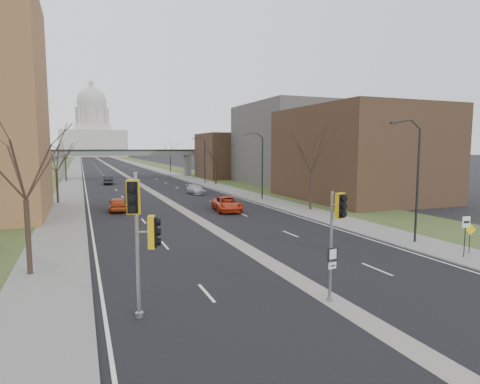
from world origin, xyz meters
TOP-DOWN VIEW (x-y plane):
  - ground at (0.00, 0.00)m, footprint 700.00×700.00m
  - road_surface at (0.00, 150.00)m, footprint 20.00×600.00m
  - median_strip at (0.00, 150.00)m, footprint 1.20×600.00m
  - sidewalk_right at (12.00, 150.00)m, footprint 4.00×600.00m
  - sidewalk_left at (-12.00, 150.00)m, footprint 4.00×600.00m
  - grass_verge_right at (18.00, 150.00)m, footprint 8.00×600.00m
  - grass_verge_left at (-18.00, 150.00)m, footprint 8.00×600.00m
  - commercial_block_near at (24.00, 28.00)m, footprint 16.00×20.00m
  - commercial_block_mid at (28.00, 52.00)m, footprint 18.00×22.00m
  - commercial_block_far at (22.00, 70.00)m, footprint 14.00×14.00m
  - pedestrian_bridge at (0.00, 80.00)m, footprint 34.00×3.00m
  - capitol at (0.00, 320.00)m, footprint 48.00×42.00m
  - streetlight_near at (10.99, 6.00)m, footprint 2.61×0.20m
  - streetlight_mid at (10.99, 32.00)m, footprint 2.61×0.20m
  - streetlight_far at (10.99, 58.00)m, footprint 2.61×0.20m
  - tree_left_a at (-13.00, 8.00)m, footprint 7.20×7.20m
  - tree_left_b at (-13.00, 38.00)m, footprint 6.75×6.75m
  - tree_left_c at (-13.00, 72.00)m, footprint 7.65×7.65m
  - tree_right_a at (13.00, 22.00)m, footprint 7.20×7.20m
  - tree_right_b at (13.00, 55.00)m, footprint 6.30×6.30m
  - tree_right_c at (13.00, 95.00)m, footprint 7.65×7.65m
  - signal_pole_left at (-8.16, 0.15)m, footprint 1.29×0.99m
  - signal_pole_median at (-0.12, -1.24)m, footprint 0.59×0.82m
  - speed_limit_sign at (11.53, 1.81)m, footprint 0.54×0.11m
  - warning_sign at (12.72, 2.41)m, footprint 0.72×0.18m
  - car_left_near at (-6.70, 29.20)m, footprint 2.07×4.60m
  - car_left_far at (-5.50, 63.24)m, footprint 1.90×4.82m
  - car_right_near at (4.31, 24.88)m, footprint 3.36×5.96m
  - car_right_mid at (5.53, 41.87)m, footprint 2.35×4.72m

SIDE VIEW (x-z plane):
  - ground at x=0.00m, z-range 0.00..0.00m
  - median_strip at x=0.00m, z-range -0.01..0.01m
  - road_surface at x=0.00m, z-range 0.00..0.01m
  - grass_verge_right at x=18.00m, z-range 0.00..0.10m
  - grass_verge_left at x=-18.00m, z-range 0.00..0.10m
  - sidewalk_right at x=12.00m, z-range 0.00..0.12m
  - sidewalk_left at x=-12.00m, z-range 0.00..0.12m
  - car_right_mid at x=5.53m, z-range 0.00..1.32m
  - car_left_near at x=-6.70m, z-range 0.00..1.53m
  - car_left_far at x=-5.50m, z-range 0.00..1.56m
  - car_right_near at x=4.31m, z-range 0.00..1.57m
  - warning_sign at x=12.72m, z-range 0.40..2.26m
  - speed_limit_sign at x=11.53m, z-range 0.59..3.13m
  - signal_pole_median at x=-0.12m, z-range 0.97..5.92m
  - signal_pole_left at x=-8.16m, z-range 0.91..6.80m
  - pedestrian_bridge at x=0.00m, z-range 1.62..8.07m
  - commercial_block_far at x=22.00m, z-range 0.00..10.00m
  - tree_right_b at x=13.00m, z-range 1.71..9.93m
  - commercial_block_near at x=24.00m, z-range 0.00..12.00m
  - tree_left_b at x=-13.00m, z-range 1.82..10.63m
  - tree_left_a at x=-13.00m, z-range 1.94..11.34m
  - tree_right_a at x=13.00m, z-range 1.94..11.34m
  - streetlight_near at x=10.99m, z-range 2.60..11.30m
  - streetlight_mid at x=10.99m, z-range 2.60..11.30m
  - streetlight_far at x=10.99m, z-range 2.60..11.30m
  - tree_left_c at x=-13.00m, z-range 2.05..12.04m
  - tree_right_c at x=13.00m, z-range 2.05..12.04m
  - commercial_block_mid at x=28.00m, z-range 0.00..15.00m
  - capitol at x=0.00m, z-range -9.28..46.47m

